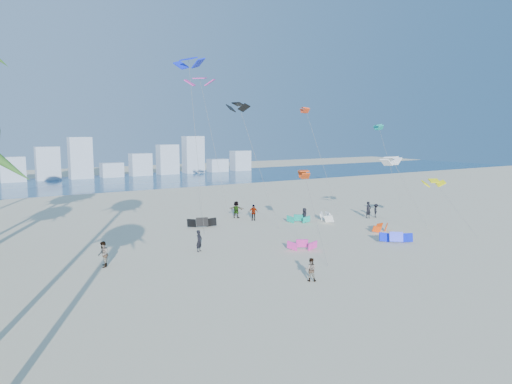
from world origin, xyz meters
TOP-DOWN VIEW (x-y plane):
  - ground at (0.00, 0.00)m, footprint 220.00×220.00m
  - ocean at (0.00, 72.00)m, footprint 220.00×220.00m
  - kitesurfer_near at (-2.66, 15.64)m, footprint 0.77×0.73m
  - kitesurfer_mid at (0.41, 4.78)m, footprint 0.96×0.93m
  - kitesurfers_far at (7.47, 21.88)m, footprint 32.46×13.49m
  - grounded_kites at (9.79, 17.22)m, footprint 17.21×17.18m
  - flying_kites at (10.08, 23.78)m, footprint 32.11×29.34m
  - distant_skyline at (-1.19, 82.00)m, footprint 85.00×3.00m

SIDE VIEW (x-z plane):
  - ground at x=0.00m, z-range 0.00..0.00m
  - ocean at x=0.00m, z-range 0.01..0.01m
  - grounded_kites at x=9.79m, z-range -0.04..0.92m
  - kitesurfer_mid at x=0.41m, z-range 0.00..1.56m
  - kitesurfer_near at x=-2.66m, z-range 0.00..1.78m
  - kitesurfers_far at x=7.47m, z-range -0.06..1.86m
  - distant_skyline at x=-1.19m, z-range -1.11..7.29m
  - flying_kites at x=10.08m, z-range 3.60..20.96m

